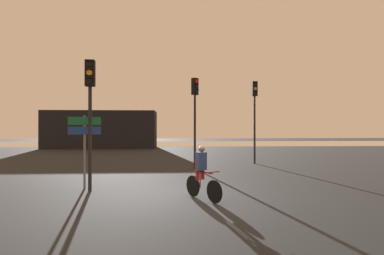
{
  "coord_description": "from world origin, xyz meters",
  "views": [
    {
      "loc": [
        -0.3,
        -9.48,
        2.12
      ],
      "look_at": [
        0.5,
        5.0,
        2.2
      ],
      "focal_mm": 28.0,
      "sensor_mm": 36.0,
      "label": 1
    }
  ],
  "objects_px": {
    "direction_sign_post": "(85,138)",
    "cyclist": "(202,172)",
    "traffic_light_near_left": "(90,100)",
    "traffic_light_center": "(195,106)",
    "traffic_light_far_right": "(255,107)",
    "distant_building": "(102,130)"
  },
  "relations": [
    {
      "from": "direction_sign_post",
      "to": "cyclist",
      "type": "relative_size",
      "value": 1.6
    },
    {
      "from": "traffic_light_near_left",
      "to": "traffic_light_center",
      "type": "relative_size",
      "value": 0.92
    },
    {
      "from": "traffic_light_far_right",
      "to": "cyclist",
      "type": "xyz_separation_m",
      "value": [
        -4.08,
        -9.17,
        -2.66
      ]
    },
    {
      "from": "distant_building",
      "to": "direction_sign_post",
      "type": "distance_m",
      "value": 24.12
    },
    {
      "from": "distant_building",
      "to": "traffic_light_center",
      "type": "distance_m",
      "value": 20.65
    },
    {
      "from": "traffic_light_center",
      "to": "direction_sign_post",
      "type": "distance_m",
      "value": 6.91
    },
    {
      "from": "distant_building",
      "to": "cyclist",
      "type": "xyz_separation_m",
      "value": [
        9.14,
        -25.32,
        -1.26
      ]
    },
    {
      "from": "distant_building",
      "to": "traffic_light_far_right",
      "type": "bearing_deg",
      "value": -50.7
    },
    {
      "from": "traffic_light_far_right",
      "to": "traffic_light_center",
      "type": "bearing_deg",
      "value": 24.48
    },
    {
      "from": "traffic_light_near_left",
      "to": "direction_sign_post",
      "type": "xyz_separation_m",
      "value": [
        -0.28,
        0.35,
        -1.32
      ]
    },
    {
      "from": "traffic_light_center",
      "to": "direction_sign_post",
      "type": "relative_size",
      "value": 1.87
    },
    {
      "from": "distant_building",
      "to": "cyclist",
      "type": "relative_size",
      "value": 7.52
    },
    {
      "from": "traffic_light_near_left",
      "to": "traffic_light_far_right",
      "type": "relative_size",
      "value": 0.89
    },
    {
      "from": "direction_sign_post",
      "to": "traffic_light_near_left",
      "type": "bearing_deg",
      "value": 113.44
    },
    {
      "from": "distant_building",
      "to": "traffic_light_near_left",
      "type": "xyz_separation_m",
      "value": [
        5.42,
        -23.91,
        1.04
      ]
    },
    {
      "from": "distant_building",
      "to": "cyclist",
      "type": "distance_m",
      "value": 26.95
    },
    {
      "from": "direction_sign_post",
      "to": "traffic_light_center",
      "type": "bearing_deg",
      "value": -144.88
    },
    {
      "from": "traffic_light_near_left",
      "to": "cyclist",
      "type": "relative_size",
      "value": 2.77
    },
    {
      "from": "traffic_light_center",
      "to": "traffic_light_far_right",
      "type": "bearing_deg",
      "value": 170.51
    },
    {
      "from": "distant_building",
      "to": "traffic_light_center",
      "type": "bearing_deg",
      "value": -62.89
    },
    {
      "from": "traffic_light_near_left",
      "to": "direction_sign_post",
      "type": "relative_size",
      "value": 1.73
    },
    {
      "from": "traffic_light_center",
      "to": "direction_sign_post",
      "type": "xyz_separation_m",
      "value": [
        -4.25,
        -5.22,
        -1.56
      ]
    }
  ]
}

